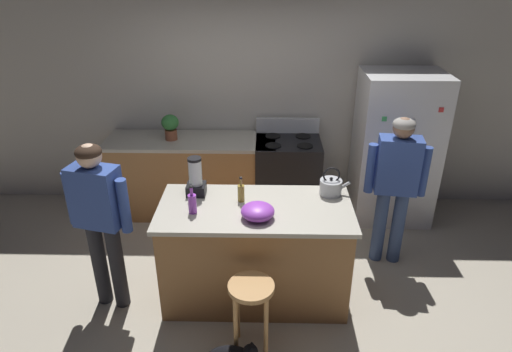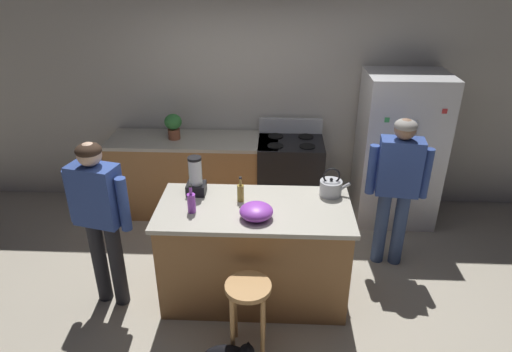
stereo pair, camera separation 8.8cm
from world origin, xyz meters
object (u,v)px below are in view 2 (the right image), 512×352
kitchen_island (254,252)px  bottle_soda (191,202)px  bar_stool (248,300)px  person_by_sink_right (397,180)px  mixing_bowl (256,211)px  refrigerator (399,150)px  bottle_vinegar (241,192)px  potted_plant (173,125)px  stove_range (290,177)px  tea_kettle (331,187)px  person_by_island_left (99,211)px  blender_appliance (196,178)px

kitchen_island → bottle_soda: bearing=-168.7°
bar_stool → person_by_sink_right: bearing=42.2°
mixing_bowl → refrigerator: bearing=46.9°
bottle_vinegar → person_by_sink_right: bearing=17.9°
potted_plant → bottle_soda: bearing=-73.3°
stove_range → mixing_bowl: (-0.33, -1.70, 0.53)m
refrigerator → tea_kettle: size_ratio=6.42×
refrigerator → mixing_bowl: (-1.57, -1.68, 0.13)m
stove_range → bottle_soda: bearing=-118.2°
refrigerator → bottle_vinegar: (-1.72, -1.40, 0.16)m
person_by_sink_right → tea_kettle: person_by_sink_right is taller
tea_kettle → kitchen_island: bearing=-159.7°
person_by_island_left → bottle_vinegar: person_by_island_left is taller
bottle_vinegar → mixing_bowl: (0.15, -0.28, -0.02)m
mixing_bowl → tea_kettle: size_ratio=1.01×
person_by_sink_right → bottle_soda: person_by_sink_right is taller
bottle_vinegar → tea_kettle: 0.82m
kitchen_island → bar_stool: (-0.02, -0.66, 0.03)m
bar_stool → tea_kettle: (0.69, 0.91, 0.52)m
bottle_vinegar → mixing_bowl: bottle_vinegar is taller
person_by_sink_right → potted_plant: size_ratio=5.25×
stove_range → blender_appliance: bearing=-124.4°
person_by_sink_right → mixing_bowl: (-1.33, -0.76, 0.07)m
kitchen_island → person_by_island_left: (-1.31, -0.14, 0.48)m
person_by_sink_right → potted_plant: (-2.38, 0.97, 0.18)m
bar_stool → potted_plant: potted_plant is taller
bar_stool → bottle_soda: 0.93m
potted_plant → bottle_soda: 1.73m
stove_range → kitchen_island: bearing=-103.0°
blender_appliance → person_by_island_left: bearing=-154.7°
stove_range → tea_kettle: size_ratio=4.12×
kitchen_island → blender_appliance: blender_appliance is taller
kitchen_island → bottle_soda: (-0.52, -0.10, 0.57)m
refrigerator → bottle_soda: bearing=-142.8°
potted_plant → blender_appliance: size_ratio=0.83×
stove_range → person_by_island_left: 2.40m
mixing_bowl → person_by_sink_right: bearing=29.6°
person_by_sink_right → person_by_island_left: bearing=-164.9°
kitchen_island → mixing_bowl: bearing=-82.2°
bottle_vinegar → mixing_bowl: bearing=-61.6°
tea_kettle → bar_stool: bearing=-127.2°
potted_plant → blender_appliance: blender_appliance is taller
kitchen_island → bottle_vinegar: size_ratio=7.16×
person_by_island_left → bottle_soda: 0.79m
kitchen_island → potted_plant: 1.97m
person_by_island_left → bottle_vinegar: bearing=11.6°
bottle_soda → blender_appliance: bearing=92.6°
refrigerator → bar_stool: (-1.61, -2.16, -0.37)m
person_by_sink_right → bottle_soda: bearing=-160.0°
person_by_sink_right → bar_stool: size_ratio=2.41×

